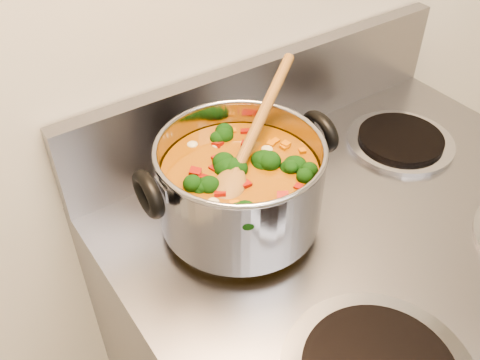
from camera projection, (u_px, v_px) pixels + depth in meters
The scene contains 3 objects.
stockpot at pixel (240, 184), 0.78m from camera, with size 0.30×0.24×0.15m.
wooden_spoon at pixel (246, 150), 0.77m from camera, with size 0.27×0.20×0.10m.
cooktop_crumbs at pixel (280, 188), 0.89m from camera, with size 0.34×0.21×0.01m.
Camera 1 is at (-0.48, 0.83, 1.52)m, focal length 40.00 mm.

